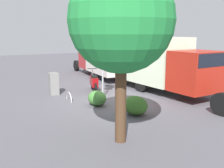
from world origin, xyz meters
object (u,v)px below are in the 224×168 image
at_px(box_truck_far, 105,54).
at_px(stop_sign, 102,55).
at_px(street_tree, 121,21).
at_px(bike_rack_hoop, 69,101).
at_px(box_truck_near, 162,62).
at_px(utility_cabinet, 54,84).
at_px(motorcycle, 94,82).

bearing_deg(box_truck_far, stop_sign, 155.61).
xyz_separation_m(street_tree, bike_rack_hoop, (5.24, -0.29, -3.48)).
bearing_deg(stop_sign, bike_rack_hoop, 77.80).
relative_size(box_truck_near, street_tree, 1.64).
distance_m(box_truck_far, utility_cabinet, 6.12).
distance_m(box_truck_near, motorcycle, 3.86).
height_order(box_truck_near, motorcycle, box_truck_near).
distance_m(motorcycle, stop_sign, 2.32).
xyz_separation_m(motorcycle, street_tree, (-6.54, 2.21, 2.96)).
xyz_separation_m(box_truck_near, utility_cabinet, (2.20, 5.36, -1.06)).
height_order(motorcycle, street_tree, street_tree).
bearing_deg(bike_rack_hoop, motorcycle, -55.70).
height_order(box_truck_near, utility_cabinet, box_truck_near).
relative_size(box_truck_near, stop_sign, 2.56).
distance_m(box_truck_near, utility_cabinet, 5.89).
bearing_deg(box_truck_near, box_truck_far, -178.18).
bearing_deg(bike_rack_hoop, box_truck_near, -95.98).
bearing_deg(utility_cabinet, box_truck_near, -112.28).
xyz_separation_m(box_truck_far, street_tree, (-10.45, 4.92, 1.83)).
height_order(box_truck_far, bike_rack_hoop, box_truck_far).
xyz_separation_m(box_truck_far, motorcycle, (-3.91, 2.71, -1.13)).
distance_m(stop_sign, bike_rack_hoop, 2.68).
height_order(stop_sign, street_tree, street_tree).
distance_m(stop_sign, utility_cabinet, 3.13).
xyz_separation_m(box_truck_near, street_tree, (-4.70, 5.42, 1.86)).
height_order(motorcycle, stop_sign, stop_sign).
bearing_deg(box_truck_far, bike_rack_hoop, 142.51).
relative_size(motorcycle, street_tree, 0.35).
bearing_deg(stop_sign, utility_cabinet, 42.53).
relative_size(box_truck_far, motorcycle, 4.17).
xyz_separation_m(utility_cabinet, bike_rack_hoop, (-1.66, -0.23, -0.57)).
bearing_deg(utility_cabinet, street_tree, 179.49).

